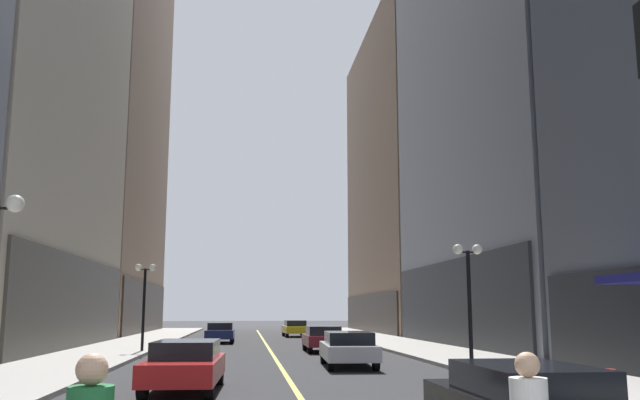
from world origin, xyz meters
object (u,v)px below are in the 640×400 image
object	(u,v)px
car_yellow	(295,328)
car_maroon	(323,338)
car_navy	(220,332)
car_silver	(348,348)
street_lamp_left_far	(145,287)
fire_hydrant_right	(611,387)
car_red	(186,364)
street_lamp_right_mid	(469,278)

from	to	relation	value
car_yellow	car_maroon	bearing A→B (deg)	-90.14
car_navy	car_silver	bearing A→B (deg)	-74.39
car_silver	street_lamp_left_far	size ratio (longest dim) A/B	1.10
car_maroon	fire_hydrant_right	xyz separation A→B (m)	(4.24, -20.08, -0.32)
car_red	street_lamp_left_far	xyz separation A→B (m)	(-3.47, 15.88, 2.54)
car_maroon	street_lamp_right_mid	world-z (taller)	street_lamp_right_mid
car_navy	street_lamp_left_far	xyz separation A→B (m)	(-3.44, -10.90, 2.54)
car_silver	fire_hydrant_right	distance (m)	11.60
car_silver	street_lamp_right_mid	distance (m)	5.40
car_navy	street_lamp_right_mid	world-z (taller)	street_lamp_right_mid
car_silver	street_lamp_right_mid	size ratio (longest dim) A/B	1.10
car_yellow	fire_hydrant_right	distance (m)	40.34
car_red	street_lamp_left_far	distance (m)	16.45
street_lamp_right_mid	street_lamp_left_far	bearing A→B (deg)	137.86
car_silver	street_lamp_left_far	bearing A→B (deg)	135.51
car_yellow	fire_hydrant_right	bearing A→B (deg)	-84.04
car_maroon	car_navy	xyz separation A→B (m)	(-5.62, 10.34, 0.00)
street_lamp_right_mid	car_maroon	bearing A→B (deg)	107.12
car_navy	fire_hydrant_right	distance (m)	31.99
car_yellow	car_navy	bearing A→B (deg)	-120.32
street_lamp_right_mid	fire_hydrant_right	xyz separation A→B (m)	(0.50, -7.94, -2.86)
car_maroon	street_lamp_right_mid	distance (m)	12.96
car_silver	car_maroon	size ratio (longest dim) A/B	1.15
car_red	car_yellow	bearing A→B (deg)	81.21
car_red	street_lamp_left_far	bearing A→B (deg)	102.32
car_maroon	car_red	bearing A→B (deg)	-108.79
car_red	car_navy	distance (m)	26.78
street_lamp_left_far	street_lamp_right_mid	xyz separation A→B (m)	(12.80, -11.58, 0.00)
street_lamp_left_far	car_maroon	bearing A→B (deg)	3.54
car_red	fire_hydrant_right	size ratio (longest dim) A/B	5.90
car_navy	car_yellow	size ratio (longest dim) A/B	1.02
car_maroon	fire_hydrant_right	world-z (taller)	car_maroon
car_red	car_maroon	bearing A→B (deg)	71.21
car_yellow	street_lamp_left_far	world-z (taller)	street_lamp_left_far
street_lamp_left_far	street_lamp_right_mid	distance (m)	17.26
car_navy	street_lamp_right_mid	size ratio (longest dim) A/B	1.06
street_lamp_left_far	car_navy	bearing A→B (deg)	72.49
fire_hydrant_right	car_red	bearing A→B (deg)	159.65
street_lamp_left_far	fire_hydrant_right	bearing A→B (deg)	-55.73
street_lamp_left_far	street_lamp_right_mid	size ratio (longest dim) A/B	1.00
street_lamp_left_far	fire_hydrant_right	xyz separation A→B (m)	(13.30, -19.52, -2.86)
car_yellow	street_lamp_right_mid	world-z (taller)	street_lamp_right_mid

